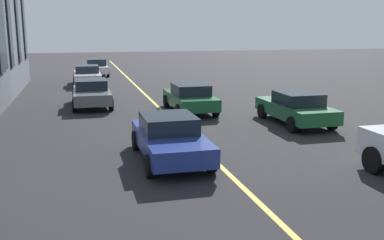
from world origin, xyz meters
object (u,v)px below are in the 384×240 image
at_px(car_green_far, 296,108).
at_px(car_white_oncoming, 97,67).
at_px(car_white_parked_b, 87,75).
at_px(car_green_trailing, 190,97).
at_px(car_grey_near, 92,93).
at_px(car_blue_mid, 170,137).

relative_size(car_green_far, car_white_oncoming, 1.13).
height_order(car_white_parked_b, car_green_far, same).
relative_size(car_green_far, car_green_trailing, 1.00).
bearing_deg(car_grey_near, car_white_parked_b, -0.12).
height_order(car_blue_mid, car_green_trailing, same).
bearing_deg(car_white_oncoming, car_blue_mid, -177.66).
relative_size(car_white_parked_b, car_white_oncoming, 1.13).
relative_size(car_blue_mid, car_green_far, 1.00).
bearing_deg(car_green_far, car_white_parked_b, 27.57).
bearing_deg(car_blue_mid, car_green_far, -59.02).
bearing_deg(car_blue_mid, car_green_trailing, -18.78).
relative_size(car_green_trailing, car_white_oncoming, 1.13).
height_order(car_blue_mid, car_white_oncoming, car_white_oncoming).
height_order(car_blue_mid, car_green_far, same).
height_order(car_green_far, car_grey_near, same).
xyz_separation_m(car_green_far, car_green_trailing, (3.79, 3.65, 0.00)).
height_order(car_green_trailing, car_white_oncoming, car_white_oncoming).
height_order(car_white_parked_b, car_white_oncoming, car_white_oncoming).
relative_size(car_blue_mid, car_grey_near, 1.00).
height_order(car_white_parked_b, car_blue_mid, same).
xyz_separation_m(car_blue_mid, car_white_oncoming, (25.44, 1.04, -0.00)).
bearing_deg(car_white_parked_b, car_blue_mid, -174.20).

